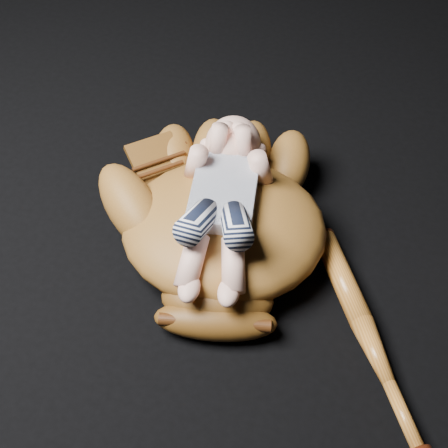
{
  "coord_description": "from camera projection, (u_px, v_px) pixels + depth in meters",
  "views": [
    {
      "loc": [
        0.22,
        -0.64,
        0.95
      ],
      "look_at": [
        0.02,
        0.13,
        0.08
      ],
      "focal_mm": 55.0,
      "sensor_mm": 36.0,
      "label": 1
    }
  ],
  "objects": [
    {
      "name": "newborn_baby",
      "position": [
        222.0,
        203.0,
        1.13
      ],
      "size": [
        0.22,
        0.4,
        0.15
      ],
      "primitive_type": null,
      "rotation": [
        0.0,
        0.0,
        0.12
      ],
      "color": "#EBAE97",
      "rests_on": "baseball_glove"
    },
    {
      "name": "baseball_bat",
      "position": [
        367.0,
        335.0,
        1.09
      ],
      "size": [
        0.23,
        0.4,
        0.04
      ],
      "primitive_type": null,
      "rotation": [
        0.0,
        0.0,
        0.49
      ],
      "color": "#AA6221",
      "rests_on": "ground"
    },
    {
      "name": "baseball_glove",
      "position": [
        224.0,
        221.0,
        1.18
      ],
      "size": [
        0.52,
        0.57,
        0.16
      ],
      "primitive_type": null,
      "rotation": [
        0.0,
        0.0,
        0.17
      ],
      "color": "brown",
      "rests_on": "ground"
    }
  ]
}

